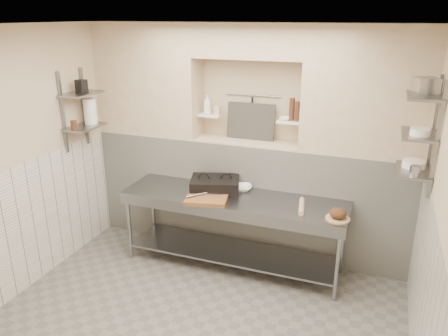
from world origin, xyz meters
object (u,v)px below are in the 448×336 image
at_px(panini_press, 215,185).
at_px(bowl_alcove, 285,119).
at_px(bread_loaf, 338,213).
at_px(jug_left, 90,111).
at_px(cutting_board, 206,199).
at_px(mixing_bowl, 242,188).
at_px(rolling_pin, 302,206).
at_px(prep_table, 233,218).
at_px(bottle_soap, 207,104).

height_order(panini_press, bowl_alcove, bowl_alcove).
height_order(bread_loaf, jug_left, jug_left).
xyz_separation_m(cutting_board, jug_left, (-1.60, 0.20, 0.85)).
xyz_separation_m(bread_loaf, jug_left, (-3.04, 0.15, 0.80)).
distance_m(mixing_bowl, bowl_alcove, 0.96).
relative_size(rolling_pin, bowl_alcove, 3.04).
bearing_deg(mixing_bowl, jug_left, -172.58).
bearing_deg(rolling_pin, jug_left, 179.32).
xyz_separation_m(rolling_pin, bowl_alcove, (-0.36, 0.60, 0.80)).
distance_m(bread_loaf, jug_left, 3.15).
height_order(panini_press, bread_loaf, panini_press).
height_order(cutting_board, rolling_pin, rolling_pin).
distance_m(cutting_board, jug_left, 1.82).
xyz_separation_m(prep_table, bottle_soap, (-0.54, 0.56, 1.19)).
bearing_deg(cutting_board, bottle_soap, 111.03).
distance_m(prep_table, cutting_board, 0.42).
distance_m(cutting_board, mixing_bowl, 0.52).
bearing_deg(prep_table, panini_press, 156.31).
relative_size(panini_press, cutting_board, 1.45).
bearing_deg(panini_press, bread_loaf, -28.26).
distance_m(mixing_bowl, jug_left, 2.07).
relative_size(mixing_bowl, jug_left, 0.77).
bearing_deg(prep_table, mixing_bowl, 83.75).
height_order(mixing_bowl, rolling_pin, same).
bearing_deg(rolling_pin, bowl_alcove, 121.11).
bearing_deg(bowl_alcove, panini_press, -147.41).
bearing_deg(bottle_soap, panini_press, -58.52).
relative_size(bread_loaf, bowl_alcove, 1.41).
relative_size(prep_table, cutting_board, 5.68).
height_order(rolling_pin, bread_loaf, bread_loaf).
bearing_deg(bowl_alcove, bread_loaf, -43.65).
bearing_deg(bread_loaf, prep_table, 172.37).
bearing_deg(prep_table, bottle_soap, 133.77).
relative_size(panini_press, mixing_bowl, 2.77).
height_order(panini_press, rolling_pin, panini_press).
bearing_deg(prep_table, bowl_alcove, 52.47).
bearing_deg(bowl_alcove, rolling_pin, -58.89).
xyz_separation_m(prep_table, bowl_alcove, (0.43, 0.56, 1.09)).
relative_size(prep_table, jug_left, 8.44).
relative_size(prep_table, bread_loaf, 14.72).
distance_m(rolling_pin, bowl_alcove, 1.07).
bearing_deg(mixing_bowl, cutting_board, -121.40).
distance_m(prep_table, jug_left, 2.16).
bearing_deg(bread_loaf, panini_press, 169.27).
height_order(prep_table, mixing_bowl, mixing_bowl).
height_order(bowl_alcove, jug_left, jug_left).
relative_size(cutting_board, rolling_pin, 1.20).
xyz_separation_m(cutting_board, mixing_bowl, (0.27, 0.44, 0.01)).
distance_m(panini_press, cutting_board, 0.33).
distance_m(prep_table, bowl_alcove, 1.30).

